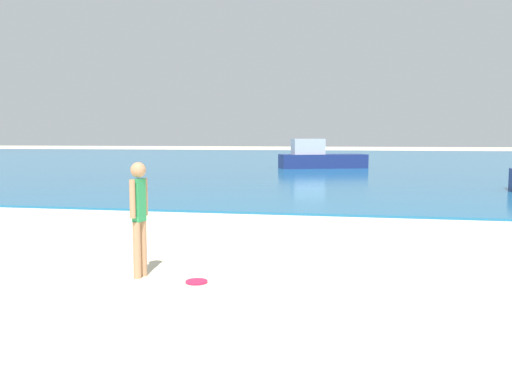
# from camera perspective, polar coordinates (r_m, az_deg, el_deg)

# --- Properties ---
(water) EXTENTS (160.00, 60.00, 0.06)m
(water) POSITION_cam_1_polar(r_m,az_deg,el_deg) (42.60, 9.12, 3.38)
(water) COLOR #1E6B9E
(water) RESTS_ON ground
(person_standing) EXTENTS (0.20, 0.35, 1.54)m
(person_standing) POSITION_cam_1_polar(r_m,az_deg,el_deg) (7.22, -12.41, -2.14)
(person_standing) COLOR tan
(person_standing) RESTS_ON ground
(frisbee) EXTENTS (0.28, 0.28, 0.03)m
(frisbee) POSITION_cam_1_polar(r_m,az_deg,el_deg) (7.00, -6.39, -9.54)
(frisbee) COLOR #E51E4C
(frisbee) RESTS_ON ground
(boat_far) EXTENTS (5.25, 3.17, 1.70)m
(boat_far) POSITION_cam_1_polar(r_m,az_deg,el_deg) (31.26, 6.82, 3.65)
(boat_far) COLOR navy
(boat_far) RESTS_ON water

